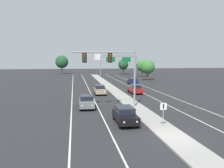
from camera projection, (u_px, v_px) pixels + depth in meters
The scene contains 18 objects.
ground_plane at pixel (174, 138), 18.21m from camera, with size 260.00×260.00×0.00m, color #28282B.
median_island at pixel (125, 99), 35.87m from camera, with size 2.40×110.00×0.15m, color #9E9B93.
lane_stripe_oncoming_center at pixel (91, 93), 41.99m from camera, with size 0.14×100.00×0.01m, color silver.
lane_stripe_receding_center at pixel (141, 92), 43.50m from camera, with size 0.14×100.00×0.01m, color silver.
edge_stripe_left at pixel (72, 94), 41.46m from camera, with size 0.14×100.00×0.01m, color silver.
edge_stripe_right at pixel (158, 92), 44.02m from camera, with size 0.14×100.00×0.01m, color silver.
overhead_signal_mast at pixel (115, 65), 28.66m from camera, with size 7.89×0.44×7.20m.
median_sign_post at pixel (163, 111), 20.62m from camera, with size 0.60×0.10×2.20m.
car_oncoming_black at pixel (125, 115), 22.40m from camera, with size 1.82×4.47×1.58m.
car_oncoming_grey at pixel (87, 101), 29.44m from camera, with size 1.93×4.51×1.58m.
car_oncoming_tan at pixel (100, 90), 40.75m from camera, with size 1.83×4.47×1.58m.
car_receding_red at pixel (135, 89), 41.77m from camera, with size 1.82×4.47×1.58m.
car_receding_navy at pixel (133, 81), 55.69m from camera, with size 1.90×4.50×1.58m.
highway_sign_gantry at pixel (119, 59), 83.62m from camera, with size 13.28×0.42×7.50m.
tree_far_right_b at pixel (123, 65), 93.63m from camera, with size 4.10×4.10×5.93m.
tree_far_left_c at pixel (62, 62), 94.88m from camera, with size 5.21×5.21×7.54m.
tree_far_right_c at pixel (148, 67), 67.08m from camera, with size 4.07×4.07×5.88m.
tree_far_right_a at pixel (142, 66), 80.38m from camera, with size 4.04×4.04×5.84m.
Camera 1 is at (-7.62, -16.64, 6.17)m, focal length 37.51 mm.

